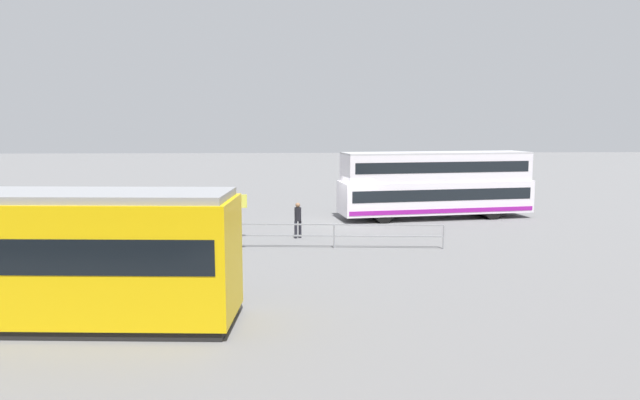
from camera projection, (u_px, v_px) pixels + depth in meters
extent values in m
plane|color=slate|center=(349.00, 223.00, 31.68)|extent=(160.00, 160.00, 0.00)
cube|color=silver|center=(435.00, 196.00, 33.27)|extent=(11.32, 4.18, 1.83)
cube|color=silver|center=(436.00, 167.00, 33.05)|extent=(10.98, 4.03, 1.53)
cube|color=black|center=(435.00, 193.00, 33.24)|extent=(10.78, 4.13, 0.64)
cube|color=black|center=(436.00, 166.00, 33.04)|extent=(10.44, 3.98, 0.60)
cube|color=#8C198C|center=(435.00, 208.00, 33.35)|extent=(11.11, 4.19, 0.24)
cube|color=#B2B2B7|center=(436.00, 153.00, 32.95)|extent=(10.98, 4.03, 0.10)
cylinder|color=black|center=(378.00, 211.00, 32.68)|extent=(1.37, 2.56, 1.00)
cylinder|color=black|center=(484.00, 208.00, 33.98)|extent=(1.37, 2.56, 1.00)
cube|color=#E5B70C|center=(9.00, 257.00, 15.50)|extent=(12.28, 3.50, 3.16)
cube|color=black|center=(8.00, 246.00, 15.46)|extent=(11.80, 3.50, 0.90)
cube|color=gray|center=(5.00, 195.00, 15.29)|extent=(12.02, 3.27, 0.20)
cube|color=black|center=(13.00, 319.00, 15.72)|extent=(12.03, 3.35, 0.25)
cylinder|color=black|center=(300.00, 229.00, 27.54)|extent=(0.14, 0.14, 0.83)
cylinder|color=black|center=(296.00, 230.00, 27.45)|extent=(0.14, 0.14, 0.83)
cylinder|color=black|center=(298.00, 214.00, 27.40)|extent=(0.42, 0.42, 0.64)
sphere|color=#8C6647|center=(298.00, 205.00, 27.34)|extent=(0.23, 0.23, 0.23)
cube|color=gray|center=(334.00, 225.00, 25.12)|extent=(9.43, 0.83, 0.06)
cube|color=gray|center=(334.00, 236.00, 25.19)|extent=(9.43, 0.83, 0.06)
cylinder|color=gray|center=(444.00, 237.00, 25.02)|extent=(0.07, 0.07, 1.05)
cylinder|color=gray|center=(334.00, 236.00, 25.19)|extent=(0.07, 0.07, 1.05)
cylinder|color=gray|center=(226.00, 236.00, 25.35)|extent=(0.07, 0.07, 1.05)
cylinder|color=slate|center=(234.00, 222.00, 24.38)|extent=(0.10, 0.10, 2.55)
cube|color=#D8D84C|center=(234.00, 201.00, 24.22)|extent=(1.09, 0.20, 0.56)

